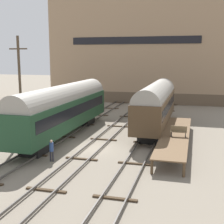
{
  "coord_description": "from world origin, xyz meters",
  "views": [
    {
      "loc": [
        8.37,
        -24.89,
        7.91
      ],
      "look_at": [
        0.0,
        6.16,
        2.2
      ],
      "focal_mm": 50.0,
      "sensor_mm": 36.0,
      "label": 1
    }
  ],
  "objects_px": {
    "train_car_green": "(64,107)",
    "utility_pole": "(20,88)",
    "bench": "(179,131)",
    "person_worker": "(51,149)",
    "train_car_brown": "(156,103)"
  },
  "relations": [
    {
      "from": "train_car_brown",
      "to": "train_car_green",
      "type": "height_order",
      "value": "train_car_green"
    },
    {
      "from": "bench",
      "to": "utility_pole",
      "type": "height_order",
      "value": "utility_pole"
    },
    {
      "from": "train_car_brown",
      "to": "utility_pole",
      "type": "bearing_deg",
      "value": -145.94
    },
    {
      "from": "train_car_brown",
      "to": "train_car_green",
      "type": "bearing_deg",
      "value": -147.25
    },
    {
      "from": "person_worker",
      "to": "utility_pole",
      "type": "height_order",
      "value": "utility_pole"
    },
    {
      "from": "train_car_green",
      "to": "utility_pole",
      "type": "distance_m",
      "value": 4.6
    },
    {
      "from": "train_car_brown",
      "to": "person_worker",
      "type": "height_order",
      "value": "train_car_brown"
    },
    {
      "from": "train_car_brown",
      "to": "person_worker",
      "type": "relative_size",
      "value": 9.3
    },
    {
      "from": "person_worker",
      "to": "utility_pole",
      "type": "relative_size",
      "value": 0.17
    },
    {
      "from": "train_car_green",
      "to": "bench",
      "type": "height_order",
      "value": "train_car_green"
    },
    {
      "from": "bench",
      "to": "person_worker",
      "type": "distance_m",
      "value": 10.96
    },
    {
      "from": "train_car_brown",
      "to": "person_worker",
      "type": "bearing_deg",
      "value": -115.92
    },
    {
      "from": "bench",
      "to": "person_worker",
      "type": "bearing_deg",
      "value": -146.53
    },
    {
      "from": "train_car_green",
      "to": "person_worker",
      "type": "xyz_separation_m",
      "value": [
        2.23,
        -7.45,
        -1.93
      ]
    },
    {
      "from": "bench",
      "to": "utility_pole",
      "type": "relative_size",
      "value": 0.14
    }
  ]
}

